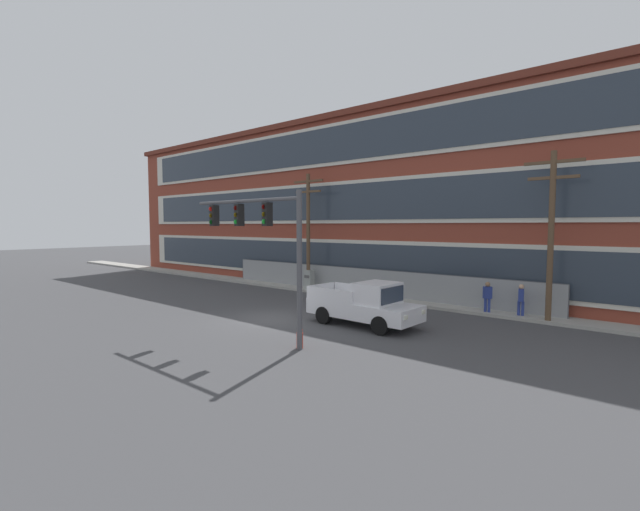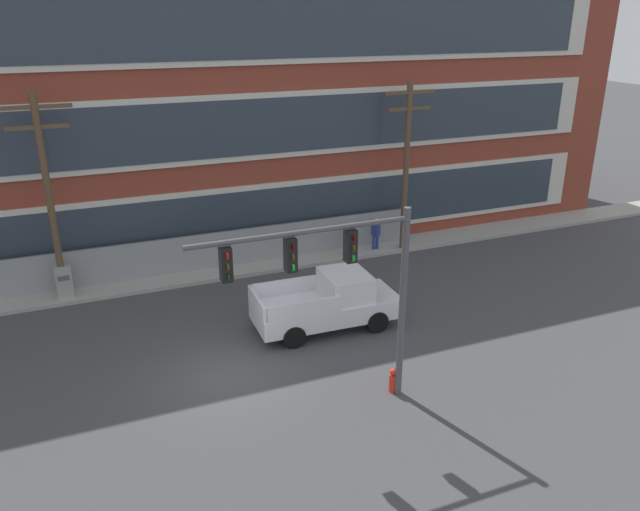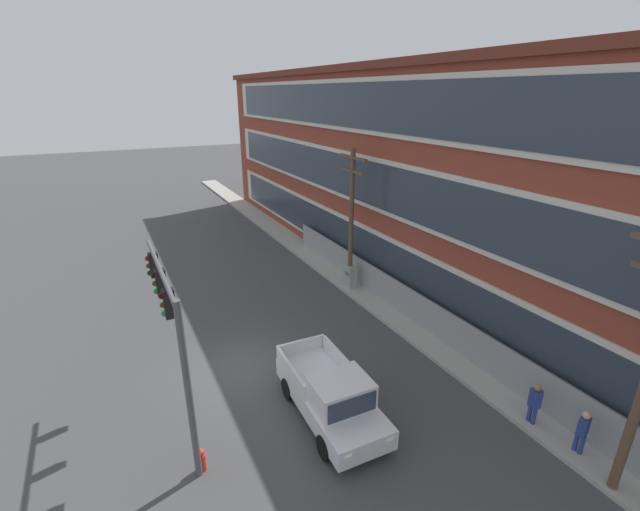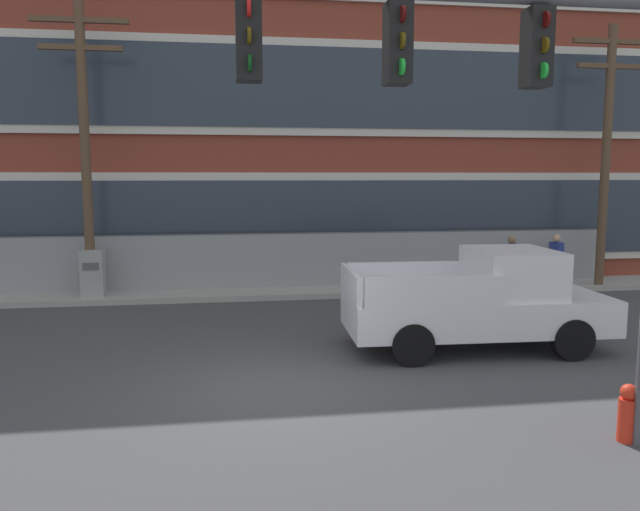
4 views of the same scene
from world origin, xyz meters
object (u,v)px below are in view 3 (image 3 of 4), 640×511
at_px(traffic_signal_mast, 170,319).
at_px(fire_hydrant, 202,460).
at_px(pickup_truck_white, 332,396).
at_px(utility_pole_near_corner, 351,215).
at_px(pedestrian_by_fence, 582,431).
at_px(pedestrian_near_cabinet, 534,402).
at_px(electrical_cabinet, 351,277).

bearing_deg(traffic_signal_mast, fire_hydrant, 3.99).
relative_size(pickup_truck_white, utility_pole_near_corner, 0.66).
distance_m(pedestrian_by_fence, fire_hydrant, 11.64).
bearing_deg(fire_hydrant, pedestrian_by_fence, 65.46).
height_order(pedestrian_near_cabinet, pedestrian_by_fence, same).
relative_size(pedestrian_near_cabinet, fire_hydrant, 2.17).
relative_size(traffic_signal_mast, pedestrian_near_cabinet, 3.61).
distance_m(traffic_signal_mast, fire_hydrant, 4.32).
bearing_deg(electrical_cabinet, utility_pole_near_corner, -140.92).
distance_m(traffic_signal_mast, pickup_truck_white, 5.97).
xyz_separation_m(pedestrian_by_fence, fire_hydrant, (-4.83, -10.58, -0.59)).
bearing_deg(pedestrian_by_fence, fire_hydrant, -114.54).
relative_size(electrical_cabinet, fire_hydrant, 1.89).
bearing_deg(traffic_signal_mast, pedestrian_by_fence, 57.94).
height_order(electrical_cabinet, fire_hydrant, electrical_cabinet).
distance_m(utility_pole_near_corner, pedestrian_by_fence, 14.18).
height_order(electrical_cabinet, pedestrian_near_cabinet, pedestrian_near_cabinet).
relative_size(pedestrian_near_cabinet, pedestrian_by_fence, 1.00).
bearing_deg(pedestrian_near_cabinet, traffic_signal_mast, -116.12).
xyz_separation_m(electrical_cabinet, pedestrian_by_fence, (13.70, 0.03, 0.24)).
height_order(traffic_signal_mast, pedestrian_near_cabinet, traffic_signal_mast).
distance_m(traffic_signal_mast, electrical_cabinet, 13.24).
height_order(utility_pole_near_corner, pedestrian_near_cabinet, utility_pole_near_corner).
relative_size(electrical_cabinet, pedestrian_near_cabinet, 0.87).
bearing_deg(pickup_truck_white, pedestrian_near_cabinet, 59.90).
relative_size(utility_pole_near_corner, fire_hydrant, 10.29).
xyz_separation_m(utility_pole_near_corner, fire_hydrant, (8.91, -10.51, -4.09)).
bearing_deg(utility_pole_near_corner, electrical_cabinet, 39.08).
relative_size(pickup_truck_white, pedestrian_by_fence, 3.14).
height_order(utility_pole_near_corner, fire_hydrant, utility_pole_near_corner).
bearing_deg(utility_pole_near_corner, pickup_truck_white, -34.32).
xyz_separation_m(utility_pole_near_corner, pedestrian_by_fence, (13.74, 0.07, -3.50)).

